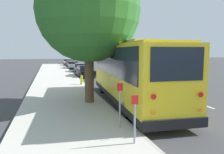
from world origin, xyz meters
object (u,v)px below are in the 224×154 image
at_px(shuttle_bus, 130,70).
at_px(parked_sedan_silver, 73,65).
at_px(parked_sedan_black, 85,72).
at_px(parked_sedan_maroon, 71,63).
at_px(sign_post_near, 135,119).
at_px(parked_sedan_gray, 80,68).
at_px(fire_hydrant, 82,80).
at_px(street_tree, 88,3).
at_px(sign_post_far, 120,105).
at_px(parked_sedan_white, 67,62).

height_order(shuttle_bus, parked_sedan_silver, shuttle_bus).
height_order(parked_sedan_black, parked_sedan_maroon, parked_sedan_maroon).
bearing_deg(sign_post_near, parked_sedan_gray, -4.08).
distance_m(shuttle_bus, parked_sedan_maroon, 32.22).
height_order(parked_sedan_black, fire_hydrant, parked_sedan_black).
xyz_separation_m(parked_sedan_gray, street_tree, (-18.92, 2.09, 4.88)).
bearing_deg(sign_post_near, parked_sedan_black, -4.52).
relative_size(parked_sedan_gray, fire_hydrant, 5.55).
bearing_deg(parked_sedan_black, sign_post_far, 172.55).
xyz_separation_m(street_tree, sign_post_near, (-5.99, -0.32, -4.55)).
xyz_separation_m(parked_sedan_silver, parked_sedan_white, (12.26, 0.02, -0.01)).
bearing_deg(parked_sedan_gray, shuttle_bus, -175.73).
bearing_deg(fire_hydrant, street_tree, 175.56).
bearing_deg(parked_sedan_silver, parked_sedan_maroon, 1.81).
distance_m(parked_sedan_white, sign_post_near, 44.04).
xyz_separation_m(parked_sedan_white, fire_hydrant, (-31.69, 1.29, -0.05)).
bearing_deg(street_tree, sign_post_far, -176.01).
distance_m(parked_sedan_silver, street_tree, 26.28).
relative_size(parked_sedan_black, parked_sedan_white, 1.01).
height_order(street_tree, sign_post_far, street_tree).
xyz_separation_m(parked_sedan_white, sign_post_far, (-42.59, 1.46, 0.39)).
bearing_deg(street_tree, parked_sedan_maroon, -3.70).
height_order(parked_sedan_silver, parked_sedan_white, parked_sedan_silver).
distance_m(street_tree, fire_hydrant, 8.03).
bearing_deg(parked_sedan_black, parked_sedan_gray, -5.16).
bearing_deg(parked_sedan_maroon, parked_sedan_silver, 174.75).
xyz_separation_m(parked_sedan_silver, sign_post_near, (-31.76, 1.48, 0.30)).
xyz_separation_m(parked_sedan_gray, sign_post_far, (-23.48, 1.77, 0.41)).
height_order(parked_sedan_maroon, fire_hydrant, parked_sedan_maroon).
bearing_deg(parked_sedan_maroon, parked_sedan_white, -0.12).
distance_m(parked_sedan_silver, parked_sedan_white, 12.26).
relative_size(parked_sedan_black, fire_hydrant, 5.41).
xyz_separation_m(parked_sedan_gray, parked_sedan_silver, (6.85, 0.29, 0.03)).
bearing_deg(parked_sedan_white, shuttle_bus, -177.58).
xyz_separation_m(shuttle_bus, street_tree, (0.27, 2.33, 3.60)).
bearing_deg(shuttle_bus, parked_sedan_black, 5.97).
bearing_deg(parked_sedan_gray, sign_post_near, 179.49).
height_order(parked_sedan_gray, parked_sedan_maroon, parked_sedan_maroon).
height_order(sign_post_near, fire_hydrant, sign_post_near).
relative_size(parked_sedan_gray, parked_sedan_maroon, 0.98).
relative_size(parked_sedan_silver, street_tree, 0.54).
height_order(parked_sedan_maroon, parked_sedan_white, parked_sedan_maroon).
bearing_deg(parked_sedan_gray, street_tree, 177.25).
bearing_deg(parked_sedan_gray, fire_hydrant, 176.31).
distance_m(shuttle_bus, parked_sedan_gray, 19.24).
relative_size(shuttle_bus, parked_sedan_silver, 2.37).
relative_size(parked_sedan_white, sign_post_far, 2.64).
bearing_deg(parked_sedan_silver, sign_post_near, -178.41).
bearing_deg(shuttle_bus, sign_post_far, 158.72).
xyz_separation_m(parked_sedan_maroon, sign_post_near, (-37.90, 1.74, 0.30)).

